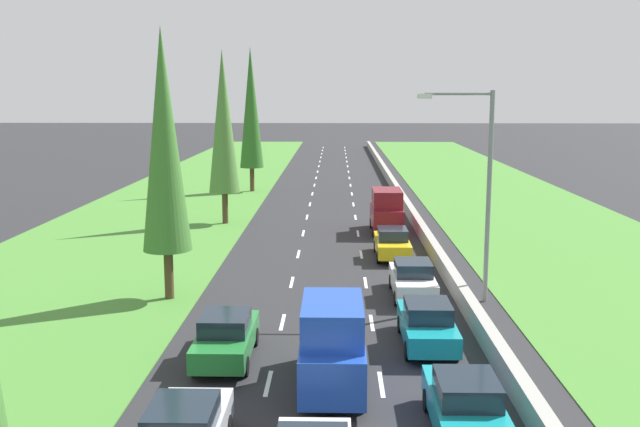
{
  "coord_description": "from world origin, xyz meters",
  "views": [
    {
      "loc": [
        0.32,
        -0.03,
        8.92
      ],
      "look_at": [
        -0.76,
        48.79,
        0.65
      ],
      "focal_mm": 40.34,
      "sensor_mm": 36.0,
      "label": 1
    }
  ],
  "objects_px": {
    "green_sedan_left_lane": "(226,337)",
    "poplar_tree_second": "(164,141)",
    "poplar_tree_third": "(223,122)",
    "street_light_mast": "(481,181)",
    "teal_sedan_right_lane_third": "(427,324)",
    "poplar_tree_fourth": "(251,108)",
    "white_sedan_right_lane": "(413,279)",
    "teal_sedan_right_lane": "(466,406)",
    "blue_van_centre_lane": "(332,345)",
    "maroon_van_right_lane": "(387,211)",
    "yellow_sedan_right_lane_fifth": "(392,243)"
  },
  "relations": [
    {
      "from": "blue_van_centre_lane",
      "to": "street_light_mast",
      "type": "height_order",
      "value": "street_light_mast"
    },
    {
      "from": "teal_sedan_right_lane",
      "to": "maroon_van_right_lane",
      "type": "xyz_separation_m",
      "value": [
        -0.17,
        27.64,
        0.59
      ]
    },
    {
      "from": "poplar_tree_second",
      "to": "poplar_tree_fourth",
      "type": "xyz_separation_m",
      "value": [
        -0.35,
        34.34,
        0.62
      ]
    },
    {
      "from": "street_light_mast",
      "to": "poplar_tree_fourth",
      "type": "bearing_deg",
      "value": 111.71
    },
    {
      "from": "white_sedan_right_lane",
      "to": "green_sedan_left_lane",
      "type": "distance_m",
      "value": 10.47
    },
    {
      "from": "poplar_tree_fourth",
      "to": "street_light_mast",
      "type": "bearing_deg",
      "value": -68.29
    },
    {
      "from": "poplar_tree_third",
      "to": "poplar_tree_fourth",
      "type": "height_order",
      "value": "poplar_tree_fourth"
    },
    {
      "from": "white_sedan_right_lane",
      "to": "street_light_mast",
      "type": "xyz_separation_m",
      "value": [
        2.71,
        -0.61,
        4.42
      ]
    },
    {
      "from": "teal_sedan_right_lane_third",
      "to": "green_sedan_left_lane",
      "type": "distance_m",
      "value": 7.09
    },
    {
      "from": "poplar_tree_third",
      "to": "street_light_mast",
      "type": "relative_size",
      "value": 1.3
    },
    {
      "from": "yellow_sedan_right_lane_fifth",
      "to": "green_sedan_left_lane",
      "type": "distance_m",
      "value": 16.76
    },
    {
      "from": "poplar_tree_fourth",
      "to": "street_light_mast",
      "type": "relative_size",
      "value": 1.43
    },
    {
      "from": "teal_sedan_right_lane",
      "to": "yellow_sedan_right_lane_fifth",
      "type": "relative_size",
      "value": 1.0
    },
    {
      "from": "green_sedan_left_lane",
      "to": "teal_sedan_right_lane",
      "type": "bearing_deg",
      "value": -36.37
    },
    {
      "from": "teal_sedan_right_lane_third",
      "to": "poplar_tree_fourth",
      "type": "xyz_separation_m",
      "value": [
        -10.84,
        39.99,
        6.69
      ]
    },
    {
      "from": "teal_sedan_right_lane",
      "to": "white_sedan_right_lane",
      "type": "height_order",
      "value": "same"
    },
    {
      "from": "white_sedan_right_lane",
      "to": "yellow_sedan_right_lane_fifth",
      "type": "distance_m",
      "value": 7.63
    },
    {
      "from": "poplar_tree_second",
      "to": "street_light_mast",
      "type": "height_order",
      "value": "poplar_tree_second"
    },
    {
      "from": "poplar_tree_second",
      "to": "poplar_tree_third",
      "type": "height_order",
      "value": "poplar_tree_third"
    },
    {
      "from": "teal_sedan_right_lane_third",
      "to": "blue_van_centre_lane",
      "type": "bearing_deg",
      "value": -131.16
    },
    {
      "from": "teal_sedan_right_lane_third",
      "to": "green_sedan_left_lane",
      "type": "height_order",
      "value": "same"
    },
    {
      "from": "teal_sedan_right_lane",
      "to": "poplar_tree_second",
      "type": "distance_m",
      "value": 17.43
    },
    {
      "from": "white_sedan_right_lane",
      "to": "poplar_tree_third",
      "type": "xyz_separation_m",
      "value": [
        -10.96,
        17.6,
        6.11
      ]
    },
    {
      "from": "poplar_tree_second",
      "to": "street_light_mast",
      "type": "bearing_deg",
      "value": -0.22
    },
    {
      "from": "white_sedan_right_lane",
      "to": "maroon_van_right_lane",
      "type": "distance_m",
      "value": 14.7
    },
    {
      "from": "teal_sedan_right_lane",
      "to": "maroon_van_right_lane",
      "type": "distance_m",
      "value": 27.65
    },
    {
      "from": "white_sedan_right_lane",
      "to": "maroon_van_right_lane",
      "type": "height_order",
      "value": "maroon_van_right_lane"
    },
    {
      "from": "white_sedan_right_lane",
      "to": "green_sedan_left_lane",
      "type": "relative_size",
      "value": 1.0
    },
    {
      "from": "teal_sedan_right_lane_third",
      "to": "street_light_mast",
      "type": "bearing_deg",
      "value": 63.07
    },
    {
      "from": "yellow_sedan_right_lane_fifth",
      "to": "poplar_tree_second",
      "type": "xyz_separation_m",
      "value": [
        -10.32,
        -8.18,
        6.07
      ]
    },
    {
      "from": "green_sedan_left_lane",
      "to": "street_light_mast",
      "type": "distance_m",
      "value": 12.87
    },
    {
      "from": "green_sedan_left_lane",
      "to": "poplar_tree_second",
      "type": "distance_m",
      "value": 10.04
    },
    {
      "from": "teal_sedan_right_lane",
      "to": "poplar_tree_third",
      "type": "xyz_separation_m",
      "value": [
        -10.99,
        30.55,
        6.11
      ]
    },
    {
      "from": "poplar_tree_third",
      "to": "white_sedan_right_lane",
      "type": "bearing_deg",
      "value": -58.1
    },
    {
      "from": "teal_sedan_right_lane",
      "to": "poplar_tree_third",
      "type": "bearing_deg",
      "value": 109.78
    },
    {
      "from": "poplar_tree_third",
      "to": "blue_van_centre_lane",
      "type": "bearing_deg",
      "value": -74.86
    },
    {
      "from": "street_light_mast",
      "to": "teal_sedan_right_lane",
      "type": "bearing_deg",
      "value": -102.27
    },
    {
      "from": "green_sedan_left_lane",
      "to": "poplar_tree_second",
      "type": "xyz_separation_m",
      "value": [
        -3.57,
        7.16,
        6.07
      ]
    },
    {
      "from": "yellow_sedan_right_lane_fifth",
      "to": "poplar_tree_fourth",
      "type": "distance_m",
      "value": 29.03
    },
    {
      "from": "poplar_tree_second",
      "to": "poplar_tree_third",
      "type": "distance_m",
      "value": 18.17
    },
    {
      "from": "teal_sedan_right_lane_third",
      "to": "street_light_mast",
      "type": "xyz_separation_m",
      "value": [
        2.85,
        5.6,
        4.42
      ]
    },
    {
      "from": "poplar_tree_fourth",
      "to": "poplar_tree_second",
      "type": "bearing_deg",
      "value": -89.42
    },
    {
      "from": "white_sedan_right_lane",
      "to": "yellow_sedan_right_lane_fifth",
      "type": "height_order",
      "value": "same"
    },
    {
      "from": "white_sedan_right_lane",
      "to": "green_sedan_left_lane",
      "type": "xyz_separation_m",
      "value": [
        -7.06,
        -7.72,
        0.0
      ]
    },
    {
      "from": "white_sedan_right_lane",
      "to": "poplar_tree_third",
      "type": "bearing_deg",
      "value": 121.9
    },
    {
      "from": "poplar_tree_third",
      "to": "poplar_tree_fourth",
      "type": "distance_m",
      "value": 16.18
    },
    {
      "from": "teal_sedan_right_lane",
      "to": "blue_van_centre_lane",
      "type": "bearing_deg",
      "value": 140.34
    },
    {
      "from": "maroon_van_right_lane",
      "to": "street_light_mast",
      "type": "bearing_deg",
      "value": -79.45
    },
    {
      "from": "maroon_van_right_lane",
      "to": "poplar_tree_fourth",
      "type": "xyz_separation_m",
      "value": [
        -10.84,
        19.08,
        6.1
      ]
    },
    {
      "from": "white_sedan_right_lane",
      "to": "teal_sedan_right_lane_third",
      "type": "bearing_deg",
      "value": -91.24
    }
  ]
}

